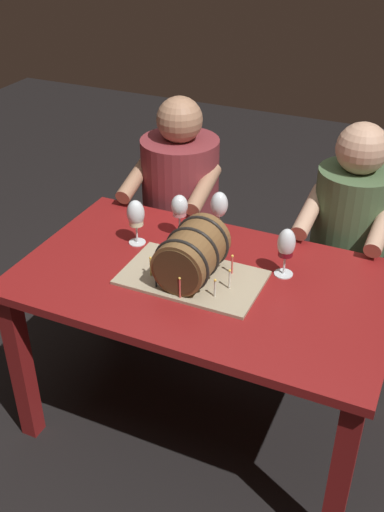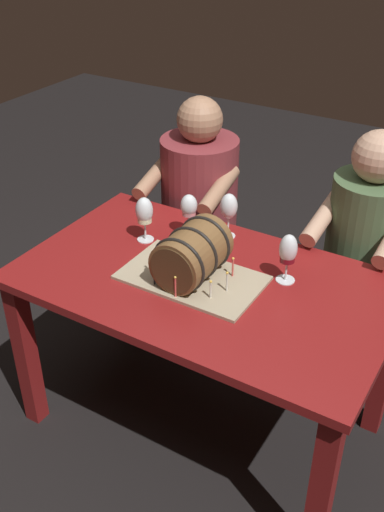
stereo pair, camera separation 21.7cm
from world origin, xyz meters
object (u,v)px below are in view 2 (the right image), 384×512
Objects in this scene: person_seated_right at (358,272)px; person_seated_left at (199,222)px; dining_table at (204,303)px; wine_glass_rose at (189,207)px; wine_glass_white at (144,213)px; barrel_cake at (192,257)px; wine_glass_red at (288,251)px; wine_glass_empty at (229,207)px.

person_seated_left is at bearing 179.97° from person_seated_right.
person_seated_left is (-0.40, 0.64, -0.07)m from dining_table.
wine_glass_rose is 0.54m from person_seated_left.
person_seated_left is at bearing 115.20° from wine_glass_rose.
person_seated_right reaches higher than wine_glass_white.
barrel_cake is 2.67× the size of wine_glass_red.
barrel_cake is 0.43× the size of person_seated_right.
barrel_cake is (-0.04, -0.03, 0.21)m from dining_table.
wine_glass_rose is 0.15× the size of person_seated_right.
wine_glass_white is at bearing -137.03° from wine_glass_rose.
dining_table is 0.76m from person_seated_left.
wine_glass_white is (-0.27, -0.20, -0.01)m from wine_glass_empty.
barrel_cake is at bearing -25.05° from wine_glass_white.
person_seated_left reaches higher than wine_glass_empty.
wine_glass_white is at bearing 154.95° from barrel_cake.
wine_glass_empty is at bearing 103.05° from dining_table.
barrel_cake reaches higher than wine_glass_empty.
person_seated_right is at bearing -0.03° from person_seated_left.
person_seated_left is (-0.06, 0.53, -0.31)m from wine_glass_white.
person_seated_left reaches higher than dining_table.
wine_glass_empty is 0.16× the size of person_seated_right.
person_seated_left is at bearing 135.34° from wine_glass_empty.
wine_glass_white is at bearing -83.79° from person_seated_left.
wine_glass_red is 1.01× the size of wine_glass_white.
person_seated_right is at bearing 33.06° from wine_glass_rose.
wine_glass_empty is 1.01× the size of wine_glass_white.
wine_glass_red is (0.26, 0.14, 0.24)m from dining_table.
dining_table is at bearing 37.46° from barrel_cake.
wine_glass_rose is at bearing -151.79° from wine_glass_empty.
person_seated_right is at bearing 56.61° from barrel_cake.
barrel_cake is 2.66× the size of wine_glass_empty.
wine_glass_rose reaches higher than dining_table.
barrel_cake reaches higher than dining_table.
barrel_cake is 0.34m from wine_glass_red.
wine_glass_empty is 0.56m from person_seated_left.
dining_table is 0.41m from wine_glass_empty.
wine_glass_rose is at bearing 131.91° from dining_table.
barrel_cake is 0.86m from person_seated_right.
wine_glass_white is (-0.31, 0.14, 0.03)m from barrel_cake.
person_seated_left is (-0.19, 0.40, -0.31)m from wine_glass_rose.
barrel_cake is at bearing -61.36° from person_seated_left.
person_seated_right is (0.48, 0.33, -0.34)m from wine_glass_empty.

